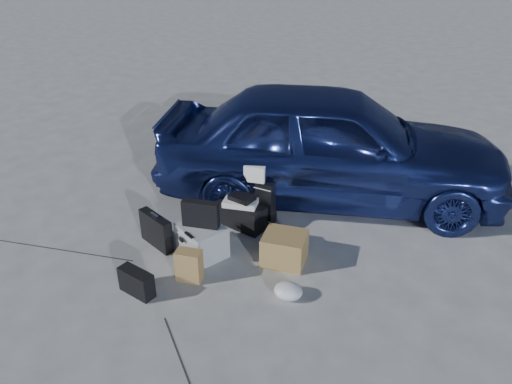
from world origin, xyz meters
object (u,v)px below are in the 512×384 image
duffel_bag (242,215)px  cardboard_box (284,248)px  suitcase_right (257,200)px  suitcase_left (211,185)px  green_bottle (200,263)px  briefcase (156,231)px  car (330,143)px  pelican_case (202,240)px

duffel_bag → cardboard_box: size_ratio=1.32×
suitcase_right → duffel_bag: 0.28m
suitcase_left → duffel_bag: suitcase_left is taller
green_bottle → briefcase: bearing=168.0°
suitcase_left → green_bottle: 1.41m
car → suitcase_left: 1.65m
cardboard_box → suitcase_right: bearing=140.3°
duffel_bag → cardboard_box: cardboard_box is taller
car → suitcase_right: bearing=132.4°
green_bottle → suitcase_right: bearing=92.8°
duffel_bag → cardboard_box: 0.88m
duffel_bag → green_bottle: (0.14, -1.02, -0.02)m
suitcase_right → cardboard_box: 0.95m
suitcase_left → duffel_bag: (0.58, -0.17, -0.19)m
pelican_case → green_bottle: pelican_case is taller
suitcase_left → cardboard_box: bearing=-37.0°
car → cardboard_box: bearing=165.2°
suitcase_left → briefcase: bearing=-107.1°
suitcase_right → duffel_bag: size_ratio=0.94×
suitcase_right → duffel_bag: suitcase_right is taller
briefcase → suitcase_right: suitcase_right is taller
briefcase → suitcase_left: (0.02, 1.04, 0.14)m
green_bottle → duffel_bag: bearing=97.8°
duffel_bag → green_bottle: 1.03m
suitcase_right → suitcase_left: bearing=-177.7°
briefcase → duffel_bag: 1.06m
briefcase → cardboard_box: briefcase is taller
suitcase_left → suitcase_right: bearing=-10.3°
duffel_bag → green_bottle: duffel_bag is taller
duffel_bag → suitcase_right: bearing=76.6°
suitcase_right → green_bottle: size_ratio=2.15×
briefcase → suitcase_right: bearing=72.9°
pelican_case → cardboard_box: size_ratio=1.09×
car → pelican_case: size_ratio=9.03×
car → pelican_case: car is taller
pelican_case → briefcase: (-0.55, -0.14, 0.02)m
briefcase → duffel_bag: bearing=69.8°
briefcase → cardboard_box: 1.49m
briefcase → suitcase_right: size_ratio=0.89×
briefcase → duffel_bag: size_ratio=0.84×
suitcase_right → green_bottle: suitcase_right is taller
suitcase_right → car: bearing=62.5°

